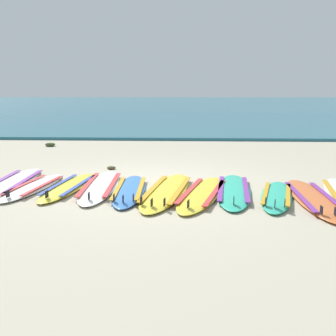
# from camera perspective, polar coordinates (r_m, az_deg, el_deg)

# --- Properties ---
(ground_plane) EXTENTS (80.00, 80.00, 0.00)m
(ground_plane) POSITION_cam_1_polar(r_m,az_deg,el_deg) (6.78, -2.64, -2.74)
(ground_plane) COLOR #B7AD93
(sea) EXTENTS (80.00, 60.00, 0.10)m
(sea) POSITION_cam_1_polar(r_m,az_deg,el_deg) (42.55, 1.61, 9.69)
(sea) COLOR #23667A
(sea) RESTS_ON ground
(surfboard_0) EXTENTS (0.69, 2.51, 0.18)m
(surfboard_0) POSITION_cam_1_polar(r_m,az_deg,el_deg) (7.42, -22.58, -2.08)
(surfboard_0) COLOR silver
(surfboard_0) RESTS_ON ground
(surfboard_1) EXTENTS (0.76, 2.03, 0.18)m
(surfboard_1) POSITION_cam_1_polar(r_m,az_deg,el_deg) (6.99, -19.63, -2.68)
(surfboard_1) COLOR white
(surfboard_1) RESTS_ON ground
(surfboard_2) EXTENTS (0.76, 2.12, 0.18)m
(surfboard_2) POSITION_cam_1_polar(r_m,az_deg,el_deg) (6.82, -14.78, -2.73)
(surfboard_2) COLOR yellow
(surfboard_2) RESTS_ON ground
(surfboard_3) EXTENTS (0.69, 2.41, 0.18)m
(surfboard_3) POSITION_cam_1_polar(r_m,az_deg,el_deg) (6.73, -10.23, -2.70)
(surfboard_3) COLOR white
(surfboard_3) RESTS_ON ground
(surfboard_4) EXTENTS (0.59, 2.12, 0.18)m
(surfboard_4) POSITION_cam_1_polar(r_m,az_deg,el_deg) (6.40, -5.88, -3.33)
(surfboard_4) COLOR #3875CC
(surfboard_4) RESTS_ON ground
(surfboard_5) EXTENTS (1.05, 2.59, 0.18)m
(surfboard_5) POSITION_cam_1_polar(r_m,az_deg,el_deg) (6.33, -0.21, -3.45)
(surfboard_5) COLOR yellow
(surfboard_5) RESTS_ON ground
(surfboard_6) EXTENTS (1.18, 2.41, 0.18)m
(surfboard_6) POSITION_cam_1_polar(r_m,az_deg,el_deg) (6.20, 5.20, -3.81)
(surfboard_6) COLOR yellow
(surfboard_6) RESTS_ON ground
(surfboard_7) EXTENTS (0.85, 2.37, 0.18)m
(surfboard_7) POSITION_cam_1_polar(r_m,az_deg,el_deg) (6.45, 9.85, -3.34)
(surfboard_7) COLOR #2DB793
(surfboard_7) RESTS_ON ground
(surfboard_8) EXTENTS (0.98, 1.99, 0.18)m
(surfboard_8) POSITION_cam_1_polar(r_m,az_deg,el_deg) (6.28, 16.12, -4.05)
(surfboard_8) COLOR #2DB793
(surfboard_8) RESTS_ON ground
(surfboard_9) EXTENTS (0.67, 2.41, 0.18)m
(surfboard_9) POSITION_cam_1_polar(r_m,az_deg,el_deg) (6.33, 21.16, -4.28)
(surfboard_9) COLOR orange
(surfboard_9) RESTS_ON ground
(seaweed_clump_near_shoreline) EXTENTS (0.19, 0.15, 0.07)m
(seaweed_clump_near_shoreline) POSITION_cam_1_polar(r_m,az_deg,el_deg) (8.25, -8.58, 0.04)
(seaweed_clump_near_shoreline) COLOR #4C4228
(seaweed_clump_near_shoreline) RESTS_ON ground
(seaweed_clump_mid_sand) EXTENTS (0.31, 0.25, 0.11)m
(seaweed_clump_mid_sand) POSITION_cam_1_polar(r_m,az_deg,el_deg) (11.97, -17.41, 3.41)
(seaweed_clump_mid_sand) COLOR #384723
(seaweed_clump_mid_sand) RESTS_ON ground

